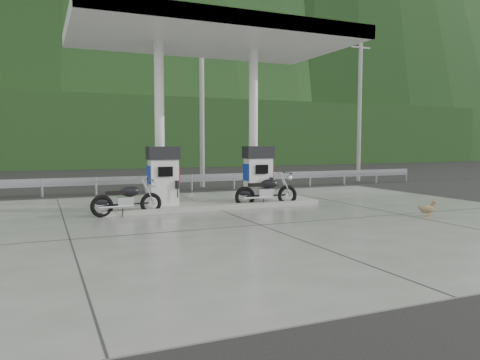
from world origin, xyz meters
name	(u,v)px	position (x,y,z in m)	size (l,w,h in m)	color
ground	(244,220)	(0.00, 0.00, 0.00)	(160.00, 160.00, 0.00)	black
forecourt_apron	(244,219)	(0.00, 0.00, 0.01)	(18.00, 14.00, 0.02)	slate
pump_island	(213,205)	(0.00, 2.50, 0.10)	(7.00, 1.40, 0.15)	gray
gas_pump_left	(163,176)	(-1.60, 2.50, 1.07)	(0.95, 0.55, 1.80)	silver
gas_pump_right	(258,173)	(1.60, 2.50, 1.07)	(0.95, 0.55, 1.80)	silver
canopy_column_left	(159,124)	(-1.60, 2.90, 2.67)	(0.30, 0.30, 5.00)	white
canopy_column_right	(253,125)	(1.60, 2.90, 2.67)	(0.30, 0.30, 5.00)	white
canopy_roof	(212,37)	(0.00, 2.50, 5.37)	(8.50, 5.00, 0.40)	silver
guardrail	(169,175)	(0.00, 8.00, 0.71)	(26.00, 0.16, 1.42)	gray
road	(151,185)	(0.00, 11.50, 0.00)	(60.00, 7.00, 0.01)	black
utility_pole_b	(202,102)	(2.00, 9.50, 4.00)	(0.22, 0.22, 8.00)	gray
utility_pole_c	(360,108)	(11.00, 9.50, 4.00)	(0.22, 0.22, 8.00)	gray
tree_band	(103,132)	(0.00, 30.00, 3.00)	(80.00, 6.00, 6.00)	black
forested_hills	(78,158)	(0.00, 60.00, 0.00)	(100.00, 40.00, 140.00)	black
motorcycle_left	(127,200)	(-2.81, 1.88, 0.47)	(1.88, 0.59, 0.89)	black
motorcycle_right	(266,192)	(1.71, 2.11, 0.50)	(2.01, 0.63, 0.95)	black
duck	(427,209)	(4.95, -1.54, 0.21)	(0.54, 0.15, 0.39)	brown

